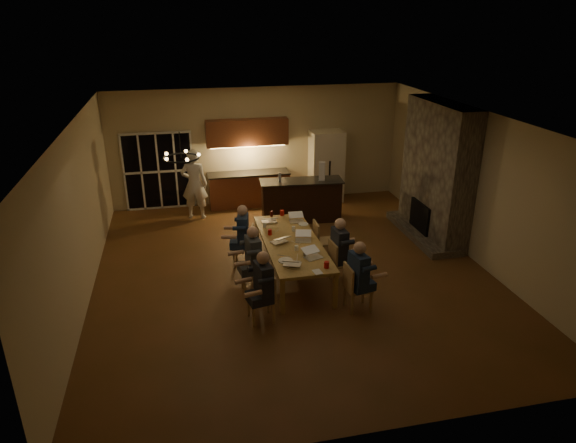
# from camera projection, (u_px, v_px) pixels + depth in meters

# --- Properties ---
(floor) EXTENTS (9.00, 9.00, 0.00)m
(floor) POSITION_uv_depth(u_px,v_px,m) (293.00, 273.00, 10.71)
(floor) COLOR brown
(floor) RESTS_ON ground
(back_wall) EXTENTS (8.00, 0.04, 3.20)m
(back_wall) POSITION_uv_depth(u_px,v_px,m) (257.00, 146.00, 14.18)
(back_wall) COLOR tan
(back_wall) RESTS_ON ground
(left_wall) EXTENTS (0.04, 9.00, 3.20)m
(left_wall) POSITION_uv_depth(u_px,v_px,m) (78.00, 217.00, 9.30)
(left_wall) COLOR tan
(left_wall) RESTS_ON ground
(right_wall) EXTENTS (0.04, 9.00, 3.20)m
(right_wall) POSITION_uv_depth(u_px,v_px,m) (478.00, 187.00, 10.89)
(right_wall) COLOR tan
(right_wall) RESTS_ON ground
(ceiling) EXTENTS (8.00, 9.00, 0.04)m
(ceiling) POSITION_uv_depth(u_px,v_px,m) (294.00, 118.00, 9.48)
(ceiling) COLOR white
(ceiling) RESTS_ON back_wall
(french_doors) EXTENTS (1.86, 0.08, 2.10)m
(french_doors) POSITION_uv_depth(u_px,v_px,m) (159.00, 172.00, 13.81)
(french_doors) COLOR black
(french_doors) RESTS_ON ground
(fireplace) EXTENTS (0.58, 2.50, 3.20)m
(fireplace) POSITION_uv_depth(u_px,v_px,m) (437.00, 172.00, 11.91)
(fireplace) COLOR #6F6757
(fireplace) RESTS_ON ground
(kitchenette) EXTENTS (2.24, 0.68, 2.40)m
(kitchenette) POSITION_uv_depth(u_px,v_px,m) (248.00, 164.00, 13.98)
(kitchenette) COLOR brown
(kitchenette) RESTS_ON ground
(refrigerator) EXTENTS (0.90, 0.68, 2.00)m
(refrigerator) POSITION_uv_depth(u_px,v_px,m) (326.00, 166.00, 14.45)
(refrigerator) COLOR beige
(refrigerator) RESTS_ON ground
(dining_table) EXTENTS (1.10, 2.97, 0.75)m
(dining_table) POSITION_uv_depth(u_px,v_px,m) (292.00, 258.00, 10.49)
(dining_table) COLOR tan
(dining_table) RESTS_ON ground
(bar_island) EXTENTS (2.15, 0.85, 1.08)m
(bar_island) POSITION_uv_depth(u_px,v_px,m) (301.00, 200.00, 13.19)
(bar_island) COLOR black
(bar_island) RESTS_ON ground
(chair_left_near) EXTENTS (0.48, 0.48, 0.89)m
(chair_left_near) POSITION_uv_depth(u_px,v_px,m) (261.00, 298.00, 8.91)
(chair_left_near) COLOR tan
(chair_left_near) RESTS_ON ground
(chair_left_mid) EXTENTS (0.44, 0.44, 0.89)m
(chair_left_mid) POSITION_uv_depth(u_px,v_px,m) (253.00, 271.00, 9.81)
(chair_left_mid) COLOR tan
(chair_left_mid) RESTS_ON ground
(chair_left_far) EXTENTS (0.54, 0.54, 0.89)m
(chair_left_far) POSITION_uv_depth(u_px,v_px,m) (243.00, 246.00, 10.87)
(chair_left_far) COLOR tan
(chair_left_far) RESTS_ON ground
(chair_right_near) EXTENTS (0.46, 0.46, 0.89)m
(chair_right_near) POSITION_uv_depth(u_px,v_px,m) (358.00, 287.00, 9.24)
(chair_right_near) COLOR tan
(chair_right_near) RESTS_ON ground
(chair_right_mid) EXTENTS (0.48, 0.48, 0.89)m
(chair_right_mid) POSITION_uv_depth(u_px,v_px,m) (342.00, 262.00, 10.18)
(chair_right_mid) COLOR tan
(chair_right_mid) RESTS_ON ground
(chair_right_far) EXTENTS (0.44, 0.44, 0.89)m
(chair_right_far) POSITION_uv_depth(u_px,v_px,m) (325.00, 241.00, 11.11)
(chair_right_far) COLOR tan
(chair_right_far) RESTS_ON ground
(person_left_near) EXTENTS (0.71, 0.71, 1.38)m
(person_left_near) POSITION_uv_depth(u_px,v_px,m) (264.00, 288.00, 8.72)
(person_left_near) COLOR #20232A
(person_left_near) RESTS_ON ground
(person_right_near) EXTENTS (0.71, 0.71, 1.38)m
(person_right_near) POSITION_uv_depth(u_px,v_px,m) (358.00, 277.00, 9.08)
(person_right_near) COLOR #1C3046
(person_right_near) RESTS_ON ground
(person_left_mid) EXTENTS (0.67, 0.67, 1.38)m
(person_left_mid) POSITION_uv_depth(u_px,v_px,m) (253.00, 260.00, 9.71)
(person_left_mid) COLOR #3C4147
(person_left_mid) RESTS_ON ground
(person_right_mid) EXTENTS (0.65, 0.65, 1.38)m
(person_right_mid) POSITION_uv_depth(u_px,v_px,m) (339.00, 251.00, 10.07)
(person_right_mid) COLOR #20232A
(person_right_mid) RESTS_ON ground
(person_left_far) EXTENTS (0.71, 0.71, 1.38)m
(person_left_far) POSITION_uv_depth(u_px,v_px,m) (243.00, 236.00, 10.74)
(person_left_far) COLOR #1C3046
(person_left_far) RESTS_ON ground
(standing_person) EXTENTS (0.76, 0.59, 1.85)m
(standing_person) POSITION_uv_depth(u_px,v_px,m) (194.00, 184.00, 13.20)
(standing_person) COLOR silver
(standing_person) RESTS_ON ground
(chandelier) EXTENTS (0.63, 0.63, 0.03)m
(chandelier) POSITION_uv_depth(u_px,v_px,m) (181.00, 158.00, 8.71)
(chandelier) COLOR black
(chandelier) RESTS_ON ceiling
(laptop_a) EXTENTS (0.40, 0.38, 0.23)m
(laptop_a) POSITION_uv_depth(u_px,v_px,m) (292.00, 259.00, 9.37)
(laptop_a) COLOR silver
(laptop_a) RESTS_ON dining_table
(laptop_b) EXTENTS (0.39, 0.37, 0.23)m
(laptop_b) POSITION_uv_depth(u_px,v_px,m) (314.00, 252.00, 9.62)
(laptop_b) COLOR silver
(laptop_b) RESTS_ON dining_table
(laptop_c) EXTENTS (0.41, 0.39, 0.23)m
(laptop_c) POSITION_uv_depth(u_px,v_px,m) (279.00, 237.00, 10.28)
(laptop_c) COLOR silver
(laptop_c) RESTS_ON dining_table
(laptop_d) EXTENTS (0.38, 0.35, 0.23)m
(laptop_d) POSITION_uv_depth(u_px,v_px,m) (303.00, 236.00, 10.33)
(laptop_d) COLOR silver
(laptop_d) RESTS_ON dining_table
(laptop_e) EXTENTS (0.33, 0.30, 0.23)m
(laptop_e) POSITION_uv_depth(u_px,v_px,m) (269.00, 217.00, 11.26)
(laptop_e) COLOR silver
(laptop_e) RESTS_ON dining_table
(laptop_f) EXTENTS (0.34, 0.30, 0.23)m
(laptop_f) POSITION_uv_depth(u_px,v_px,m) (297.00, 217.00, 11.28)
(laptop_f) COLOR silver
(laptop_f) RESTS_ON dining_table
(mug_front) EXTENTS (0.08, 0.08, 0.10)m
(mug_front) POSITION_uv_depth(u_px,v_px,m) (296.00, 248.00, 9.95)
(mug_front) COLOR white
(mug_front) RESTS_ON dining_table
(mug_mid) EXTENTS (0.08, 0.08, 0.10)m
(mug_mid) POSITION_uv_depth(u_px,v_px,m) (294.00, 229.00, 10.82)
(mug_mid) COLOR white
(mug_mid) RESTS_ON dining_table
(mug_back) EXTENTS (0.07, 0.07, 0.10)m
(mug_back) POSITION_uv_depth(u_px,v_px,m) (265.00, 225.00, 11.02)
(mug_back) COLOR white
(mug_back) RESTS_ON dining_table
(redcup_near) EXTENTS (0.09, 0.09, 0.12)m
(redcup_near) POSITION_uv_depth(u_px,v_px,m) (327.00, 265.00, 9.27)
(redcup_near) COLOR red
(redcup_near) RESTS_ON dining_table
(redcup_mid) EXTENTS (0.08, 0.08, 0.12)m
(redcup_mid) POSITION_uv_depth(u_px,v_px,m) (270.00, 232.00, 10.63)
(redcup_mid) COLOR red
(redcup_mid) RESTS_ON dining_table
(redcup_far) EXTENTS (0.09, 0.09, 0.12)m
(redcup_far) POSITION_uv_depth(u_px,v_px,m) (282.00, 213.00, 11.65)
(redcup_far) COLOR red
(redcup_far) RESTS_ON dining_table
(can_silver) EXTENTS (0.06, 0.06, 0.12)m
(can_silver) POSITION_uv_depth(u_px,v_px,m) (304.00, 253.00, 9.74)
(can_silver) COLOR #B2B2B7
(can_silver) RESTS_ON dining_table
(can_cola) EXTENTS (0.06, 0.06, 0.12)m
(can_cola) POSITION_uv_depth(u_px,v_px,m) (271.00, 214.00, 11.59)
(can_cola) COLOR #3F0F0C
(can_cola) RESTS_ON dining_table
(plate_near) EXTENTS (0.25, 0.25, 0.02)m
(plate_near) POSITION_uv_depth(u_px,v_px,m) (313.00, 250.00, 9.94)
(plate_near) COLOR white
(plate_near) RESTS_ON dining_table
(plate_left) EXTENTS (0.27, 0.27, 0.02)m
(plate_left) POSITION_uv_depth(u_px,v_px,m) (286.00, 261.00, 9.54)
(plate_left) COLOR white
(plate_left) RESTS_ON dining_table
(plate_far) EXTENTS (0.22, 0.22, 0.02)m
(plate_far) POSITION_uv_depth(u_px,v_px,m) (303.00, 224.00, 11.16)
(plate_far) COLOR white
(plate_far) RESTS_ON dining_table
(notepad) EXTENTS (0.17, 0.22, 0.01)m
(notepad) POSITION_uv_depth(u_px,v_px,m) (318.00, 272.00, 9.13)
(notepad) COLOR white
(notepad) RESTS_ON dining_table
(bar_bottle) EXTENTS (0.07, 0.07, 0.24)m
(bar_bottle) POSITION_uv_depth(u_px,v_px,m) (280.00, 177.00, 12.84)
(bar_bottle) COLOR #99999E
(bar_bottle) RESTS_ON bar_island
(bar_blender) EXTENTS (0.19, 0.19, 0.47)m
(bar_blender) POSITION_uv_depth(u_px,v_px,m) (322.00, 171.00, 12.93)
(bar_blender) COLOR silver
(bar_blender) RESTS_ON bar_island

